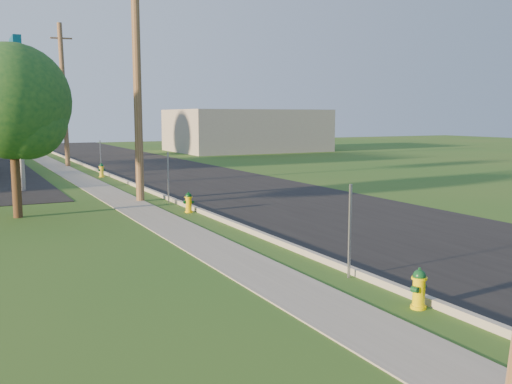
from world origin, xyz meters
The scene contains 15 objects.
ground_plane centered at (0.00, 0.00, 0.00)m, with size 140.00×140.00×0.00m, color #23551B.
road centered at (4.50, 10.00, 0.01)m, with size 8.00×120.00×0.02m, color black.
curb centered at (0.50, 10.00, 0.07)m, with size 0.15×120.00×0.15m, color #9B988D.
sidewalk centered at (-1.25, 10.00, 0.01)m, with size 1.50×120.00×0.03m, color gray.
utility_pole_mid centered at (-0.60, 17.00, 4.95)m, with size 1.40×0.32×9.80m.
utility_pole_far centered at (-0.60, 35.00, 4.80)m, with size 1.40×0.32×9.50m.
sign_post_near centered at (0.25, 4.20, 1.00)m, with size 0.05×0.04×2.00m, color gray.
sign_post_mid centered at (0.25, 16.00, 1.00)m, with size 0.05×0.04×2.00m, color gray.
sign_post_far centered at (0.25, 28.20, 1.00)m, with size 0.05×0.04×2.00m, color gray.
price_pylon centered at (-4.50, 22.50, 5.43)m, with size 0.34×2.04×6.85m.
distant_building centered at (18.00, 45.00, 2.00)m, with size 14.00×10.00×4.00m, color gray.
tree_verge centered at (-5.22, 15.15, 3.72)m, with size 3.82×3.82×5.79m.
hydrant_near centered at (0.20, 2.07, 0.36)m, with size 0.39×0.35×0.75m.
hydrant_mid centered at (0.16, 13.52, 0.36)m, with size 0.38×0.34×0.74m.
hydrant_far centered at (0.00, 26.88, 0.39)m, with size 0.41×0.36×0.79m.
Camera 1 is at (-6.85, -5.29, 3.40)m, focal length 40.00 mm.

